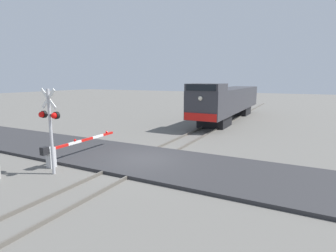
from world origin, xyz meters
TOP-DOWN VIEW (x-y plane):
  - ground_plane at (0.00, 0.00)m, footprint 160.00×160.00m
  - rail_track_left at (-0.72, 0.00)m, footprint 0.08×80.00m
  - rail_track_right at (0.72, 0.00)m, footprint 0.08×80.00m
  - road_surface at (0.00, 0.00)m, footprint 36.00×5.21m
  - locomotive at (0.00, 17.37)m, footprint 2.97×18.27m
  - crossing_signal at (-2.78, -3.69)m, footprint 1.18×0.33m
  - crossing_gate at (-3.71, -2.36)m, footprint 0.36×5.46m

SIDE VIEW (x-z plane):
  - ground_plane at x=0.00m, z-range 0.00..0.00m
  - rail_track_left at x=-0.72m, z-range 0.00..0.15m
  - rail_track_right at x=0.72m, z-range 0.00..0.15m
  - road_surface at x=0.00m, z-range 0.00..0.16m
  - crossing_gate at x=-3.71m, z-range 0.14..1.31m
  - locomotive at x=0.00m, z-range 0.08..4.19m
  - crossing_signal at x=-2.78m, z-range 0.50..4.59m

